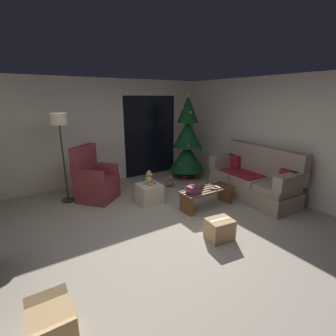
# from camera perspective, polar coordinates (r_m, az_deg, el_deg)

# --- Properties ---
(ground_plane) EXTENTS (7.00, 7.00, 0.00)m
(ground_plane) POSITION_cam_1_polar(r_m,az_deg,el_deg) (4.00, 0.63, -15.10)
(ground_plane) COLOR #9E9384
(wall_back) EXTENTS (5.72, 0.12, 2.50)m
(wall_back) POSITION_cam_1_polar(r_m,az_deg,el_deg) (6.26, -15.10, 8.05)
(wall_back) COLOR beige
(wall_back) RESTS_ON ground
(wall_right) EXTENTS (0.12, 6.00, 2.50)m
(wall_right) POSITION_cam_1_polar(r_m,az_deg,el_deg) (5.60, 26.10, 6.07)
(wall_right) COLOR beige
(wall_right) RESTS_ON ground
(patio_door_frame) EXTENTS (1.60, 0.02, 2.20)m
(patio_door_frame) POSITION_cam_1_polar(r_m,az_deg,el_deg) (6.72, -4.16, 7.80)
(patio_door_frame) COLOR silver
(patio_door_frame) RESTS_ON ground
(patio_door_glass) EXTENTS (1.50, 0.02, 2.10)m
(patio_door_glass) POSITION_cam_1_polar(r_m,az_deg,el_deg) (6.71, -4.08, 7.36)
(patio_door_glass) COLOR black
(patio_door_glass) RESTS_ON ground
(couch) EXTENTS (0.89, 1.98, 1.08)m
(couch) POSITION_cam_1_polar(r_m,az_deg,el_deg) (5.52, 19.32, -2.44)
(couch) COLOR gray
(couch) RESTS_ON ground
(coffee_table) EXTENTS (1.10, 0.40, 0.38)m
(coffee_table) POSITION_cam_1_polar(r_m,az_deg,el_deg) (4.83, 8.97, -6.14)
(coffee_table) COLOR brown
(coffee_table) RESTS_ON ground
(remote_graphite) EXTENTS (0.13, 0.15, 0.02)m
(remote_graphite) POSITION_cam_1_polar(r_m,az_deg,el_deg) (4.76, 10.45, -4.79)
(remote_graphite) COLOR #333338
(remote_graphite) RESTS_ON coffee_table
(remote_silver) EXTENTS (0.05, 0.16, 0.02)m
(remote_silver) POSITION_cam_1_polar(r_m,az_deg,el_deg) (4.87, 11.43, -4.39)
(remote_silver) COLOR #ADADB2
(remote_silver) RESTS_ON coffee_table
(book_stack) EXTENTS (0.27, 0.22, 0.12)m
(book_stack) POSITION_cam_1_polar(r_m,az_deg,el_deg) (4.55, 5.76, -4.97)
(book_stack) COLOR #6B3D7A
(book_stack) RESTS_ON coffee_table
(cell_phone) EXTENTS (0.12, 0.16, 0.01)m
(cell_phone) POSITION_cam_1_polar(r_m,az_deg,el_deg) (4.52, 6.00, -4.21)
(cell_phone) COLOR black
(cell_phone) RESTS_ON book_stack
(christmas_tree) EXTENTS (0.92, 0.92, 2.18)m
(christmas_tree) POSITION_cam_1_polar(r_m,az_deg,el_deg) (6.37, 4.48, 6.04)
(christmas_tree) COLOR #4C1E19
(christmas_tree) RESTS_ON ground
(armchair) EXTENTS (0.96, 0.97, 1.13)m
(armchair) POSITION_cam_1_polar(r_m,az_deg,el_deg) (5.31, -16.56, -2.89)
(armchair) COLOR maroon
(armchair) RESTS_ON ground
(floor_lamp) EXTENTS (0.32, 0.32, 1.78)m
(floor_lamp) POSITION_cam_1_polar(r_m,az_deg,el_deg) (5.18, -23.79, 8.53)
(floor_lamp) COLOR #2D2D30
(floor_lamp) RESTS_ON ground
(ottoman) EXTENTS (0.44, 0.44, 0.39)m
(ottoman) POSITION_cam_1_polar(r_m,az_deg,el_deg) (5.01, -4.35, -5.90)
(ottoman) COLOR beige
(ottoman) RESTS_ON ground
(teddy_bear_honey) EXTENTS (0.21, 0.21, 0.29)m
(teddy_bear_honey) POSITION_cam_1_polar(r_m,az_deg,el_deg) (4.89, -4.31, -2.48)
(teddy_bear_honey) COLOR tan
(teddy_bear_honey) RESTS_ON ottoman
(teddy_bear_chestnut_by_tree) EXTENTS (0.20, 0.19, 0.29)m
(teddy_bear_chestnut_by_tree) POSITION_cam_1_polar(r_m,az_deg,el_deg) (5.87, 0.47, -3.26)
(teddy_bear_chestnut_by_tree) COLOR brown
(teddy_bear_chestnut_by_tree) RESTS_ON ground
(cardboard_box_open_near_shelf) EXTENTS (0.38, 0.48, 0.36)m
(cardboard_box_open_near_shelf) POSITION_cam_1_polar(r_m,az_deg,el_deg) (2.73, -25.27, -30.26)
(cardboard_box_open_near_shelf) COLOR tan
(cardboard_box_open_near_shelf) RESTS_ON ground
(cardboard_box_taped_mid_floor) EXTENTS (0.41, 0.35, 0.32)m
(cardboard_box_taped_mid_floor) POSITION_cam_1_polar(r_m,az_deg,el_deg) (3.90, 11.86, -13.67)
(cardboard_box_taped_mid_floor) COLOR tan
(cardboard_box_taped_mid_floor) RESTS_ON ground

